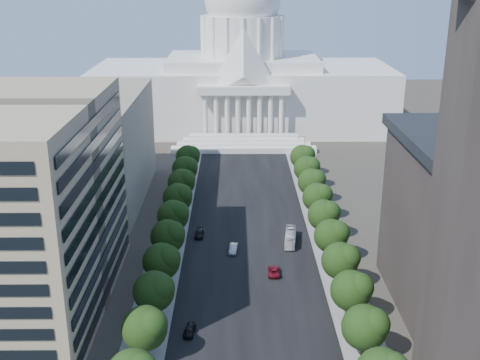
{
  "coord_description": "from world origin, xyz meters",
  "views": [
    {
      "loc": [
        -3.09,
        -60.84,
        61.15
      ],
      "look_at": [
        -1.95,
        74.46,
        14.28
      ],
      "focal_mm": 45.0,
      "sensor_mm": 36.0,
      "label": 1
    }
  ],
  "objects_px": {
    "car_dark_a": "(190,330)",
    "city_bus": "(291,237)",
    "car_silver": "(233,249)",
    "car_dark_b": "(200,234)",
    "car_red": "(274,271)"
  },
  "relations": [
    {
      "from": "car_silver",
      "to": "car_red",
      "type": "relative_size",
      "value": 0.92
    },
    {
      "from": "car_silver",
      "to": "car_dark_b",
      "type": "xyz_separation_m",
      "value": [
        -8.3,
        8.61,
        -0.08
      ]
    },
    {
      "from": "car_silver",
      "to": "car_red",
      "type": "bearing_deg",
      "value": -46.17
    },
    {
      "from": "car_silver",
      "to": "city_bus",
      "type": "relative_size",
      "value": 0.49
    },
    {
      "from": "car_dark_a",
      "to": "city_bus",
      "type": "height_order",
      "value": "city_bus"
    },
    {
      "from": "car_dark_a",
      "to": "car_silver",
      "type": "xyz_separation_m",
      "value": [
        7.76,
        33.26,
        0.05
      ]
    },
    {
      "from": "car_silver",
      "to": "city_bus",
      "type": "bearing_deg",
      "value": 25.07
    },
    {
      "from": "city_bus",
      "to": "car_silver",
      "type": "bearing_deg",
      "value": -153.38
    },
    {
      "from": "car_dark_b",
      "to": "city_bus",
      "type": "relative_size",
      "value": 0.5
    },
    {
      "from": "car_silver",
      "to": "car_red",
      "type": "xyz_separation_m",
      "value": [
        8.67,
        -11.03,
        -0.07
      ]
    },
    {
      "from": "car_dark_b",
      "to": "car_red",
      "type": "bearing_deg",
      "value": -46.76
    },
    {
      "from": "car_dark_a",
      "to": "car_silver",
      "type": "height_order",
      "value": "car_silver"
    },
    {
      "from": "car_red",
      "to": "car_dark_b",
      "type": "bearing_deg",
      "value": -47.63
    },
    {
      "from": "car_dark_a",
      "to": "car_dark_b",
      "type": "relative_size",
      "value": 0.88
    },
    {
      "from": "car_red",
      "to": "car_dark_a",
      "type": "bearing_deg",
      "value": 55.07
    }
  ]
}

